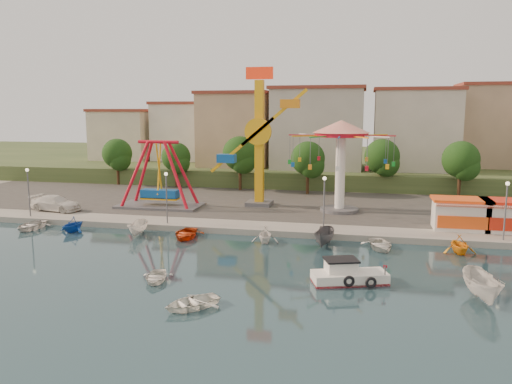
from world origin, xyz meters
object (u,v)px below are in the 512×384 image
(kamikaze_tower, at_px, (262,141))
(wave_swinger, at_px, (341,145))
(rowboat_a, at_px, (156,277))
(skiff, at_px, (483,287))
(pirate_ship_ride, at_px, (159,176))
(van, at_px, (56,203))
(cabin_motorboat, at_px, (348,276))

(kamikaze_tower, height_order, wave_swinger, kamikaze_tower)
(rowboat_a, bearing_deg, skiff, -10.43)
(wave_swinger, height_order, skiff, wave_swinger)
(pirate_ship_ride, height_order, kamikaze_tower, kamikaze_tower)
(van, bearing_deg, kamikaze_tower, -63.09)
(pirate_ship_ride, relative_size, van, 1.66)
(cabin_motorboat, distance_m, skiff, 8.69)
(pirate_ship_ride, xyz_separation_m, wave_swinger, (21.19, 1.85, 3.80))
(cabin_motorboat, height_order, skiff, skiff)
(wave_swinger, xyz_separation_m, rowboat_a, (-11.60, -25.21, -7.88))
(rowboat_a, bearing_deg, cabin_motorboat, -2.14)
(kamikaze_tower, xyz_separation_m, wave_swinger, (9.34, -1.44, -0.23))
(van, bearing_deg, wave_swinger, -70.97)
(skiff, bearing_deg, van, 150.57)
(wave_swinger, distance_m, rowboat_a, 28.85)
(pirate_ship_ride, relative_size, cabin_motorboat, 1.79)
(wave_swinger, distance_m, van, 33.39)
(kamikaze_tower, xyz_separation_m, van, (-22.70, -8.05, -6.95))
(kamikaze_tower, height_order, skiff, kamikaze_tower)
(rowboat_a, bearing_deg, kamikaze_tower, 71.86)
(rowboat_a, xyz_separation_m, van, (-20.44, 18.61, 1.15))
(pirate_ship_ride, bearing_deg, skiff, -35.26)
(pirate_ship_ride, height_order, skiff, pirate_ship_ride)
(cabin_motorboat, distance_m, van, 37.40)
(pirate_ship_ride, height_order, cabin_motorboat, pirate_ship_ride)
(wave_swinger, height_order, cabin_motorboat, wave_swinger)
(cabin_motorboat, height_order, van, van)
(pirate_ship_ride, bearing_deg, kamikaze_tower, 15.51)
(rowboat_a, relative_size, skiff, 0.65)
(cabin_motorboat, bearing_deg, kamikaze_tower, 95.94)
(pirate_ship_ride, bearing_deg, cabin_motorboat, -42.07)
(cabin_motorboat, relative_size, skiff, 1.18)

